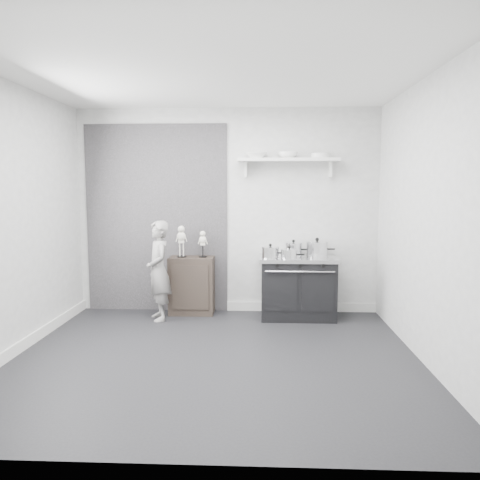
# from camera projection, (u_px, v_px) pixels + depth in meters

# --- Properties ---
(ground) EXTENTS (4.00, 4.00, 0.00)m
(ground) POSITION_uv_depth(u_px,v_px,m) (214.00, 357.00, 4.60)
(ground) COLOR black
(ground) RESTS_ON ground
(room_shell) EXTENTS (4.02, 3.62, 2.71)m
(room_shell) POSITION_uv_depth(u_px,v_px,m) (206.00, 190.00, 4.57)
(room_shell) COLOR #A6A6A4
(room_shell) RESTS_ON ground
(wall_shelf) EXTENTS (1.30, 0.26, 0.24)m
(wall_shelf) POSITION_uv_depth(u_px,v_px,m) (288.00, 161.00, 6.01)
(wall_shelf) COLOR silver
(wall_shelf) RESTS_ON room_shell
(stove) EXTENTS (0.99, 0.62, 0.79)m
(stove) POSITION_uv_depth(u_px,v_px,m) (298.00, 287.00, 5.98)
(stove) COLOR black
(stove) RESTS_ON ground
(side_cabinet) EXTENTS (0.58, 0.34, 0.76)m
(side_cabinet) POSITION_uv_depth(u_px,v_px,m) (192.00, 285.00, 6.18)
(side_cabinet) COLOR black
(side_cabinet) RESTS_ON ground
(child) EXTENTS (0.46, 0.54, 1.26)m
(child) POSITION_uv_depth(u_px,v_px,m) (159.00, 271.00, 5.86)
(child) COLOR gray
(child) RESTS_ON ground
(pot_front_left) EXTENTS (0.31, 0.22, 0.18)m
(pot_front_left) POSITION_uv_depth(u_px,v_px,m) (270.00, 252.00, 5.82)
(pot_front_left) COLOR silver
(pot_front_left) RESTS_ON stove
(pot_back_left) EXTENTS (0.32, 0.23, 0.20)m
(pot_back_left) POSITION_uv_depth(u_px,v_px,m) (293.00, 249.00, 6.07)
(pot_back_left) COLOR silver
(pot_back_left) RESTS_ON stove
(pot_back_right) EXTENTS (0.37, 0.29, 0.23)m
(pot_back_right) POSITION_uv_depth(u_px,v_px,m) (317.00, 248.00, 6.04)
(pot_back_right) COLOR silver
(pot_back_right) RESTS_ON stove
(pot_front_center) EXTENTS (0.29, 0.20, 0.16)m
(pot_front_center) POSITION_uv_depth(u_px,v_px,m) (289.00, 254.00, 5.75)
(pot_front_center) COLOR silver
(pot_front_center) RESTS_ON stove
(skeleton_full) EXTENTS (0.13, 0.09, 0.48)m
(skeleton_full) POSITION_uv_depth(u_px,v_px,m) (181.00, 239.00, 6.12)
(skeleton_full) COLOR silver
(skeleton_full) RESTS_ON side_cabinet
(skeleton_torso) EXTENTS (0.11, 0.07, 0.40)m
(skeleton_torso) POSITION_uv_depth(u_px,v_px,m) (203.00, 242.00, 6.11)
(skeleton_torso) COLOR silver
(skeleton_torso) RESTS_ON side_cabinet
(bowl_large) EXTENTS (0.28, 0.28, 0.07)m
(bowl_large) POSITION_uv_depth(u_px,v_px,m) (256.00, 156.00, 6.01)
(bowl_large) COLOR white
(bowl_large) RESTS_ON wall_shelf
(bowl_small) EXTENTS (0.25, 0.25, 0.08)m
(bowl_small) POSITION_uv_depth(u_px,v_px,m) (288.00, 155.00, 5.99)
(bowl_small) COLOR white
(bowl_small) RESTS_ON wall_shelf
(plate_stack) EXTENTS (0.25, 0.25, 0.06)m
(plate_stack) POSITION_uv_depth(u_px,v_px,m) (321.00, 156.00, 5.98)
(plate_stack) COLOR silver
(plate_stack) RESTS_ON wall_shelf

